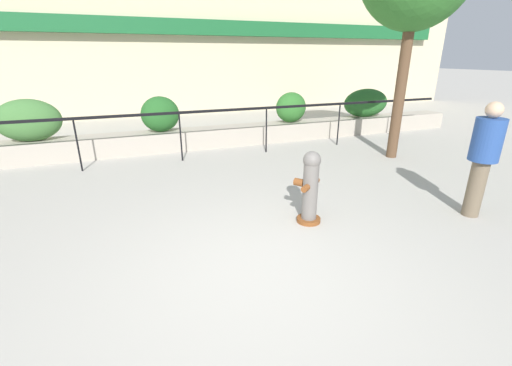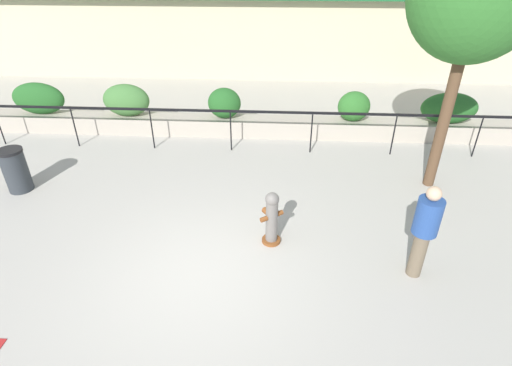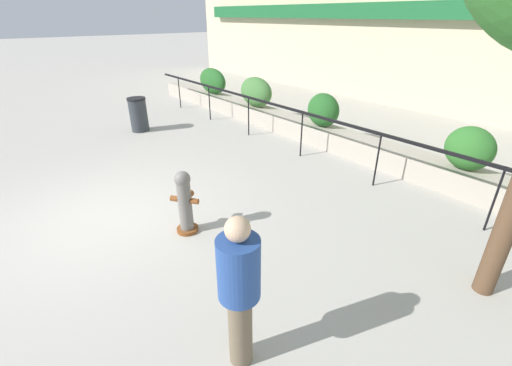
{
  "view_description": "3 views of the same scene",
  "coord_description": "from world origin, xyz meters",
  "px_view_note": "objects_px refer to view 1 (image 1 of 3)",
  "views": [
    {
      "loc": [
        -1.19,
        -2.96,
        2.32
      ],
      "look_at": [
        0.55,
        1.52,
        0.53
      ],
      "focal_mm": 24.0,
      "sensor_mm": 36.0,
      "label": 1
    },
    {
      "loc": [
        1.27,
        -4.91,
        4.83
      ],
      "look_at": [
        0.83,
        2.39,
        0.46
      ],
      "focal_mm": 28.0,
      "sensor_mm": 36.0,
      "label": 2
    },
    {
      "loc": [
        5.62,
        -1.06,
        3.23
      ],
      "look_at": [
        1.64,
        2.14,
        0.71
      ],
      "focal_mm": 24.0,
      "sensor_mm": 36.0,
      "label": 3
    }
  ],
  "objects_px": {
    "hedge_bush_2": "(160,114)",
    "hedge_bush_3": "(291,107)",
    "hedge_bush_1": "(28,120)",
    "fire_hydrant": "(310,187)",
    "pedestrian": "(484,153)",
    "hedge_bush_4": "(366,103)"
  },
  "relations": [
    {
      "from": "hedge_bush_2",
      "to": "hedge_bush_3",
      "type": "bearing_deg",
      "value": 0.0
    },
    {
      "from": "hedge_bush_1",
      "to": "fire_hydrant",
      "type": "bearing_deg",
      "value": -48.71
    },
    {
      "from": "fire_hydrant",
      "to": "pedestrian",
      "type": "distance_m",
      "value": 2.59
    },
    {
      "from": "hedge_bush_1",
      "to": "hedge_bush_2",
      "type": "bearing_deg",
      "value": 0.0
    },
    {
      "from": "hedge_bush_4",
      "to": "fire_hydrant",
      "type": "distance_m",
      "value": 6.92
    },
    {
      "from": "hedge_bush_4",
      "to": "hedge_bush_2",
      "type": "bearing_deg",
      "value": 180.0
    },
    {
      "from": "hedge_bush_2",
      "to": "hedge_bush_4",
      "type": "bearing_deg",
      "value": 0.0
    },
    {
      "from": "hedge_bush_2",
      "to": "fire_hydrant",
      "type": "distance_m",
      "value": 5.2
    },
    {
      "from": "hedge_bush_4",
      "to": "fire_hydrant",
      "type": "xyz_separation_m",
      "value": [
        -4.81,
        -4.97,
        -0.38
      ]
    },
    {
      "from": "hedge_bush_2",
      "to": "fire_hydrant",
      "type": "xyz_separation_m",
      "value": [
        1.5,
        -4.97,
        -0.39
      ]
    },
    {
      "from": "hedge_bush_3",
      "to": "fire_hydrant",
      "type": "distance_m",
      "value": 5.44
    },
    {
      "from": "hedge_bush_3",
      "to": "pedestrian",
      "type": "bearing_deg",
      "value": -87.27
    },
    {
      "from": "hedge_bush_2",
      "to": "hedge_bush_3",
      "type": "height_order",
      "value": "hedge_bush_2"
    },
    {
      "from": "hedge_bush_3",
      "to": "hedge_bush_4",
      "type": "distance_m",
      "value": 2.63
    },
    {
      "from": "hedge_bush_1",
      "to": "hedge_bush_4",
      "type": "distance_m",
      "value": 9.17
    },
    {
      "from": "hedge_bush_2",
      "to": "pedestrian",
      "type": "bearing_deg",
      "value": -55.19
    },
    {
      "from": "hedge_bush_2",
      "to": "pedestrian",
      "type": "xyz_separation_m",
      "value": [
        3.95,
        -5.68,
        0.05
      ]
    },
    {
      "from": "hedge_bush_1",
      "to": "pedestrian",
      "type": "height_order",
      "value": "pedestrian"
    },
    {
      "from": "hedge_bush_1",
      "to": "hedge_bush_3",
      "type": "relative_size",
      "value": 1.5
    },
    {
      "from": "hedge_bush_2",
      "to": "hedge_bush_4",
      "type": "height_order",
      "value": "hedge_bush_2"
    },
    {
      "from": "hedge_bush_1",
      "to": "hedge_bush_2",
      "type": "height_order",
      "value": "hedge_bush_1"
    },
    {
      "from": "hedge_bush_2",
      "to": "hedge_bush_3",
      "type": "xyz_separation_m",
      "value": [
        3.68,
        0.0,
        -0.02
      ]
    }
  ]
}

